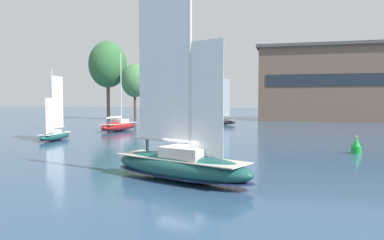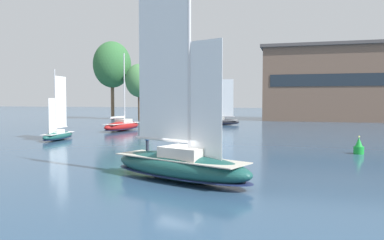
{
  "view_description": "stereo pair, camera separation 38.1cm",
  "coord_description": "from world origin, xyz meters",
  "px_view_note": "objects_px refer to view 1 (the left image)",
  "views": [
    {
      "loc": [
        6.37,
        -21.65,
        4.92
      ],
      "look_at": [
        0.0,
        3.0,
        3.52
      ],
      "focal_mm": 35.0,
      "sensor_mm": 36.0,
      "label": 1
    },
    {
      "loc": [
        6.74,
        -21.56,
        4.92
      ],
      "look_at": [
        0.0,
        3.0,
        3.52
      ],
      "focal_mm": 35.0,
      "sensor_mm": 36.0,
      "label": 2
    }
  ],
  "objects_px": {
    "tree_shore_right": "(108,65)",
    "sailboat_moored_near_marina": "(119,126)",
    "tree_shore_center": "(135,81)",
    "sailboat_moored_far_slip": "(55,134)",
    "sailboat_moored_mid_channel": "(218,121)",
    "channel_buoy": "(356,147)",
    "sailboat_main": "(180,162)"
  },
  "relations": [
    {
      "from": "tree_shore_right",
      "to": "sailboat_moored_near_marina",
      "type": "height_order",
      "value": "tree_shore_right"
    },
    {
      "from": "tree_shore_center",
      "to": "tree_shore_right",
      "type": "xyz_separation_m",
      "value": [
        -7.76,
        1.24,
        4.13
      ]
    },
    {
      "from": "tree_shore_right",
      "to": "sailboat_moored_near_marina",
      "type": "bearing_deg",
      "value": -60.41
    },
    {
      "from": "tree_shore_center",
      "to": "sailboat_moored_far_slip",
      "type": "xyz_separation_m",
      "value": [
        8.97,
        -45.3,
        -8.76
      ]
    },
    {
      "from": "tree_shore_right",
      "to": "sailboat_moored_mid_channel",
      "type": "xyz_separation_m",
      "value": [
        30.65,
        -14.56,
        -12.81
      ]
    },
    {
      "from": "sailboat_moored_mid_channel",
      "to": "sailboat_moored_far_slip",
      "type": "height_order",
      "value": "sailboat_moored_mid_channel"
    },
    {
      "from": "sailboat_moored_mid_channel",
      "to": "channel_buoy",
      "type": "bearing_deg",
      "value": -60.93
    },
    {
      "from": "channel_buoy",
      "to": "tree_shore_right",
      "type": "bearing_deg",
      "value": 135.37
    },
    {
      "from": "channel_buoy",
      "to": "sailboat_moored_mid_channel",
      "type": "bearing_deg",
      "value": 119.07
    },
    {
      "from": "tree_shore_center",
      "to": "sailboat_moored_mid_channel",
      "type": "height_order",
      "value": "tree_shore_center"
    },
    {
      "from": "tree_shore_center",
      "to": "sailboat_main",
      "type": "relative_size",
      "value": 0.97
    },
    {
      "from": "sailboat_moored_far_slip",
      "to": "sailboat_moored_near_marina",
      "type": "bearing_deg",
      "value": 83.94
    },
    {
      "from": "tree_shore_right",
      "to": "channel_buoy",
      "type": "distance_m",
      "value": 71.43
    },
    {
      "from": "sailboat_moored_far_slip",
      "to": "channel_buoy",
      "type": "bearing_deg",
      "value": -4.81
    },
    {
      "from": "tree_shore_right",
      "to": "sailboat_moored_near_marina",
      "type": "relative_size",
      "value": 1.6
    },
    {
      "from": "sailboat_moored_far_slip",
      "to": "channel_buoy",
      "type": "height_order",
      "value": "sailboat_moored_far_slip"
    },
    {
      "from": "tree_shore_right",
      "to": "sailboat_moored_far_slip",
      "type": "height_order",
      "value": "tree_shore_right"
    },
    {
      "from": "sailboat_moored_mid_channel",
      "to": "sailboat_main",
      "type": "bearing_deg",
      "value": -82.02
    },
    {
      "from": "sailboat_moored_mid_channel",
      "to": "sailboat_moored_far_slip",
      "type": "distance_m",
      "value": 34.88
    },
    {
      "from": "tree_shore_right",
      "to": "sailboat_moored_mid_channel",
      "type": "bearing_deg",
      "value": -25.4
    },
    {
      "from": "tree_shore_center",
      "to": "sailboat_moored_near_marina",
      "type": "height_order",
      "value": "tree_shore_center"
    },
    {
      "from": "sailboat_moored_mid_channel",
      "to": "tree_shore_center",
      "type": "bearing_deg",
      "value": 149.82
    },
    {
      "from": "tree_shore_right",
      "to": "sailboat_moored_far_slip",
      "type": "relative_size",
      "value": 2.28
    },
    {
      "from": "tree_shore_right",
      "to": "channel_buoy",
      "type": "relative_size",
      "value": 11.84
    },
    {
      "from": "sailboat_moored_near_marina",
      "to": "sailboat_moored_mid_channel",
      "type": "distance_m",
      "value": 21.52
    },
    {
      "from": "sailboat_main",
      "to": "sailboat_moored_mid_channel",
      "type": "relative_size",
      "value": 1.44
    },
    {
      "from": "tree_shore_center",
      "to": "sailboat_moored_mid_channel",
      "type": "relative_size",
      "value": 1.4
    },
    {
      "from": "sailboat_main",
      "to": "channel_buoy",
      "type": "distance_m",
      "value": 19.33
    },
    {
      "from": "channel_buoy",
      "to": "tree_shore_center",
      "type": "bearing_deg",
      "value": 131.28
    },
    {
      "from": "sailboat_moored_near_marina",
      "to": "channel_buoy",
      "type": "xyz_separation_m",
      "value": [
        31.74,
        -17.19,
        -0.19
      ]
    },
    {
      "from": "tree_shore_center",
      "to": "sailboat_main",
      "type": "height_order",
      "value": "sailboat_main"
    },
    {
      "from": "sailboat_main",
      "to": "channel_buoy",
      "type": "bearing_deg",
      "value": 50.15
    }
  ]
}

